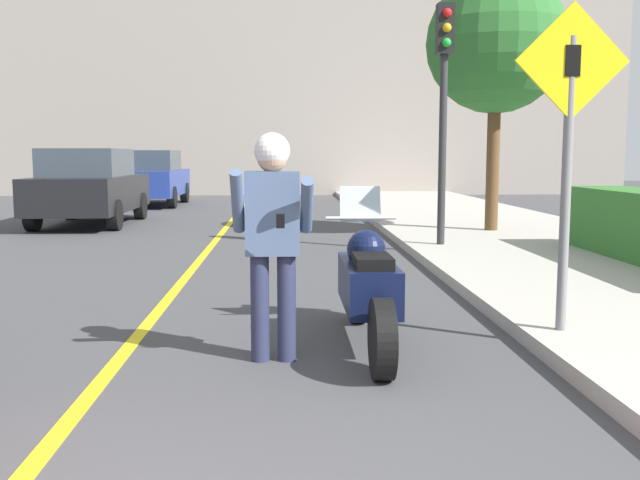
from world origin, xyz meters
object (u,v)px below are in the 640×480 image
at_px(crossing_sign, 569,136).
at_px(traffic_light, 444,79).
at_px(person_biker, 273,223).
at_px(street_tree, 496,44).
at_px(motorcycle, 368,287).
at_px(parked_car_black, 90,186).
at_px(parked_car_blue, 151,178).

bearing_deg(crossing_sign, traffic_light, 87.60).
xyz_separation_m(person_biker, street_tree, (3.98, 7.99, 2.53)).
height_order(motorcycle, person_biker, person_biker).
distance_m(street_tree, parked_car_black, 9.09).
bearing_deg(motorcycle, parked_car_black, 115.72).
height_order(street_tree, parked_car_blue, street_tree).
distance_m(crossing_sign, parked_car_blue, 17.73).
xyz_separation_m(crossing_sign, street_tree, (1.66, 7.69, 1.88)).
distance_m(traffic_light, parked_car_black, 8.57).
height_order(person_biker, crossing_sign, crossing_sign).
height_order(crossing_sign, traffic_light, traffic_light).
bearing_deg(parked_car_black, person_biker, -68.48).
bearing_deg(person_biker, parked_car_blue, 103.45).
distance_m(person_biker, parked_car_blue, 17.32).
relative_size(traffic_light, street_tree, 0.78).
bearing_deg(parked_car_blue, street_tree, -47.86).
xyz_separation_m(crossing_sign, parked_car_black, (-6.56, 10.45, -0.84)).
bearing_deg(crossing_sign, street_tree, 77.84).
xyz_separation_m(traffic_light, street_tree, (1.42, 2.12, 0.86)).
height_order(motorcycle, traffic_light, traffic_light).
bearing_deg(parked_car_blue, motorcycle, -73.79).
distance_m(motorcycle, traffic_light, 6.19).
bearing_deg(motorcycle, street_tree, 67.05).
relative_size(crossing_sign, street_tree, 0.55).
distance_m(motorcycle, person_biker, 1.01).
bearing_deg(person_biker, motorcycle, 26.50).
bearing_deg(person_biker, parked_car_black, 111.52).
bearing_deg(motorcycle, person_biker, -153.50).
bearing_deg(crossing_sign, parked_car_black, 122.14).
xyz_separation_m(person_biker, crossing_sign, (2.32, 0.30, 0.65)).
xyz_separation_m(motorcycle, person_biker, (-0.76, -0.38, 0.56)).
relative_size(person_biker, parked_car_blue, 0.41).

